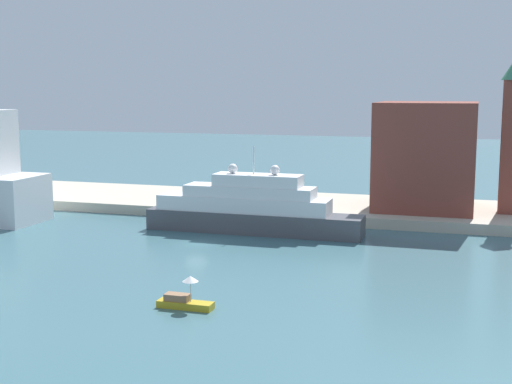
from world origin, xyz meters
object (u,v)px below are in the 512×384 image
at_px(person_figure, 207,202).
at_px(mooring_bollard, 243,207).
at_px(small_motorboat, 184,299).
at_px(parked_car, 196,195).
at_px(harbor_building, 426,155).
at_px(large_yacht, 251,209).

relative_size(person_figure, mooring_bollard, 2.24).
relative_size(small_motorboat, parked_car, 1.30).
relative_size(harbor_building, person_figure, 8.83).
distance_m(large_yacht, person_figure, 13.17).
bearing_deg(large_yacht, person_figure, 137.78).
bearing_deg(mooring_bollard, harbor_building, 20.56).
distance_m(parked_car, person_figure, 8.25).
distance_m(small_motorboat, parked_car, 52.20).
xyz_separation_m(small_motorboat, mooring_bollard, (-8.44, 41.46, 1.09)).
bearing_deg(mooring_bollard, small_motorboat, -78.49).
bearing_deg(harbor_building, small_motorboat, -108.23).
xyz_separation_m(parked_car, person_figure, (4.54, -6.89, 0.24)).
bearing_deg(person_figure, harbor_building, 16.39).
distance_m(large_yacht, small_motorboat, 33.35).
relative_size(large_yacht, mooring_bollard, 36.94).
bearing_deg(person_figure, mooring_bollard, -3.26).
xyz_separation_m(large_yacht, person_figure, (-9.73, 8.83, -0.81)).
relative_size(large_yacht, person_figure, 16.51).
xyz_separation_m(large_yacht, mooring_bollard, (-3.93, 8.50, -1.23)).
distance_m(harbor_building, mooring_bollard, 27.93).
distance_m(person_figure, mooring_bollard, 5.83).
bearing_deg(harbor_building, person_figure, -163.61).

